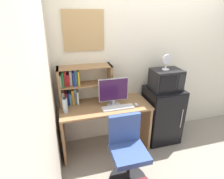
{
  "coord_description": "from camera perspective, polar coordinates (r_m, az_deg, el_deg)",
  "views": [
    {
      "loc": [
        -1.42,
        -2.62,
        2.04
      ],
      "look_at": [
        -0.79,
        -0.33,
        1.02
      ],
      "focal_mm": 29.15,
      "sensor_mm": 36.0,
      "label": 1
    }
  ],
  "objects": [
    {
      "name": "wall_corkboard",
      "position": [
        2.63,
        -8.86,
        17.76
      ],
      "size": [
        0.56,
        0.02,
        0.54
      ],
      "primitive_type": "cube",
      "color": "tan"
    },
    {
      "name": "desk",
      "position": [
        2.81,
        -2.15,
        -9.06
      ],
      "size": [
        1.31,
        0.59,
        0.77
      ],
      "color": "#997047",
      "rests_on": "ground_plane"
    },
    {
      "name": "desk_chair",
      "position": [
        2.42,
        4.82,
        -19.59
      ],
      "size": [
        0.49,
        0.49,
        0.89
      ],
      "color": "black",
      "rests_on": "ground_plane"
    },
    {
      "name": "hutch_bookshelf",
      "position": [
        2.69,
        -10.78,
        1.62
      ],
      "size": [
        0.77,
        0.25,
        0.56
      ],
      "color": "#997047",
      "rests_on": "desk"
    },
    {
      "name": "desk_fan",
      "position": [
        2.81,
        16.82,
        8.43
      ],
      "size": [
        0.15,
        0.11,
        0.24
      ],
      "color": "silver",
      "rests_on": "microwave"
    },
    {
      "name": "wall_left",
      "position": [
        1.27,
        -22.02,
        -14.27
      ],
      "size": [
        0.04,
        4.4,
        2.6
      ],
      "primitive_type": "cube",
      "color": "silver",
      "rests_on": "ground_plane"
    },
    {
      "name": "computer_mouse",
      "position": [
        2.69,
        7.69,
        -4.71
      ],
      "size": [
        0.05,
        0.08,
        0.04
      ],
      "primitive_type": "ellipsoid",
      "color": "silver",
      "rests_on": "desk"
    },
    {
      "name": "wall_back",
      "position": [
        3.29,
        19.06,
        8.95
      ],
      "size": [
        6.4,
        0.04,
        2.6
      ],
      "primitive_type": "cube",
      "color": "silver",
      "rests_on": "ground_plane"
    },
    {
      "name": "microwave",
      "position": [
        2.91,
        16.58,
        3.02
      ],
      "size": [
        0.45,
        0.34,
        0.31
      ],
      "color": "black",
      "rests_on": "mini_fridge"
    },
    {
      "name": "monitor",
      "position": [
        2.59,
        0.47,
        -0.64
      ],
      "size": [
        0.43,
        0.19,
        0.42
      ],
      "color": "#B7B7BC",
      "rests_on": "desk"
    },
    {
      "name": "keyboard",
      "position": [
        2.6,
        1.92,
        -5.71
      ],
      "size": [
        0.46,
        0.13,
        0.02
      ],
      "primitive_type": "cube",
      "color": "silver",
      "rests_on": "desk"
    },
    {
      "name": "mini_fridge",
      "position": [
        3.17,
        15.34,
        -7.58
      ],
      "size": [
        0.55,
        0.52,
        0.93
      ],
      "color": "black",
      "rests_on": "ground_plane"
    },
    {
      "name": "water_bottle",
      "position": [
        2.55,
        -14.51,
        -4.82
      ],
      "size": [
        0.07,
        0.07,
        0.22
      ],
      "color": "silver",
      "rests_on": "desk"
    }
  ]
}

